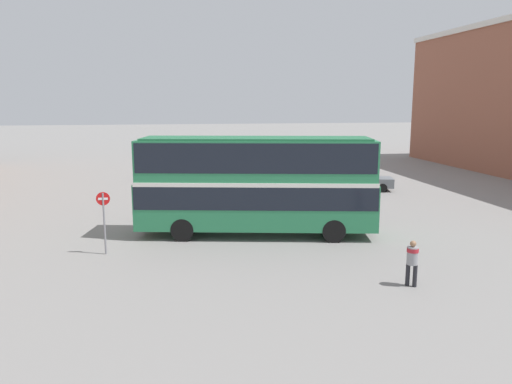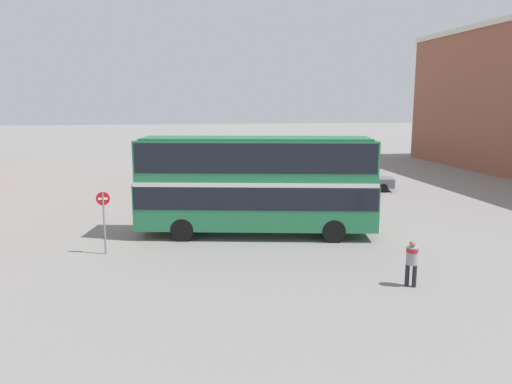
{
  "view_description": "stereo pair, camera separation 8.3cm",
  "coord_description": "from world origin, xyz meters",
  "px_view_note": "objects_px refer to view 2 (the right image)",
  "views": [
    {
      "loc": [
        -4.89,
        -23.96,
        6.4
      ],
      "look_at": [
        -0.86,
        -0.88,
        2.13
      ],
      "focal_mm": 35.0,
      "sensor_mm": 36.0,
      "label": 1
    },
    {
      "loc": [
        -4.81,
        -23.97,
        6.4
      ],
      "look_at": [
        -0.86,
        -0.88,
        2.13
      ],
      "focal_mm": 35.0,
      "sensor_mm": 36.0,
      "label": 2
    }
  ],
  "objects_px": {
    "no_entry_sign": "(104,214)",
    "parked_car_kerb_near": "(363,180)",
    "parked_car_kerb_far": "(173,171)",
    "double_decker_bus": "(256,180)",
    "pedestrian_foreground": "(412,259)"
  },
  "relations": [
    {
      "from": "parked_car_kerb_far",
      "to": "pedestrian_foreground",
      "type": "bearing_deg",
      "value": -65.57
    },
    {
      "from": "double_decker_bus",
      "to": "parked_car_kerb_near",
      "type": "xyz_separation_m",
      "value": [
        9.75,
        10.91,
        -1.96
      ]
    },
    {
      "from": "double_decker_bus",
      "to": "parked_car_kerb_far",
      "type": "distance_m",
      "value": 19.07
    },
    {
      "from": "parked_car_kerb_near",
      "to": "double_decker_bus",
      "type": "bearing_deg",
      "value": -117.94
    },
    {
      "from": "parked_car_kerb_far",
      "to": "no_entry_sign",
      "type": "bearing_deg",
      "value": -90.9
    },
    {
      "from": "pedestrian_foreground",
      "to": "no_entry_sign",
      "type": "height_order",
      "value": "no_entry_sign"
    },
    {
      "from": "parked_car_kerb_near",
      "to": "no_entry_sign",
      "type": "bearing_deg",
      "value": -128.44
    },
    {
      "from": "pedestrian_foreground",
      "to": "parked_car_kerb_near",
      "type": "bearing_deg",
      "value": -155.88
    },
    {
      "from": "no_entry_sign",
      "to": "parked_car_kerb_near",
      "type": "bearing_deg",
      "value": 37.73
    },
    {
      "from": "double_decker_bus",
      "to": "parked_car_kerb_near",
      "type": "height_order",
      "value": "double_decker_bus"
    },
    {
      "from": "parked_car_kerb_near",
      "to": "parked_car_kerb_far",
      "type": "xyz_separation_m",
      "value": [
        -13.61,
        7.66,
        -0.04
      ]
    },
    {
      "from": "parked_car_kerb_near",
      "to": "parked_car_kerb_far",
      "type": "height_order",
      "value": "parked_car_kerb_near"
    },
    {
      "from": "parked_car_kerb_far",
      "to": "no_entry_sign",
      "type": "distance_m",
      "value": 20.71
    },
    {
      "from": "double_decker_bus",
      "to": "pedestrian_foreground",
      "type": "bearing_deg",
      "value": -49.57
    },
    {
      "from": "parked_car_kerb_near",
      "to": "no_entry_sign",
      "type": "distance_m",
      "value": 20.96
    }
  ]
}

